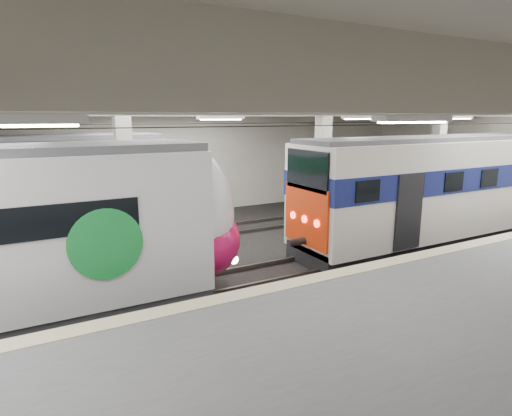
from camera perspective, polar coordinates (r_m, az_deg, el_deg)
station_hall at (r=11.28m, az=3.20°, el=3.23°), size 36.00×24.00×5.75m
older_rer at (r=18.37m, az=23.04°, el=2.50°), size 12.77×2.82×4.24m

